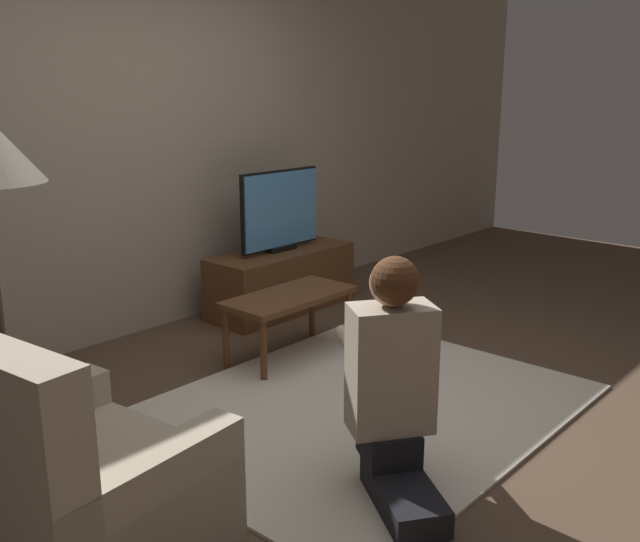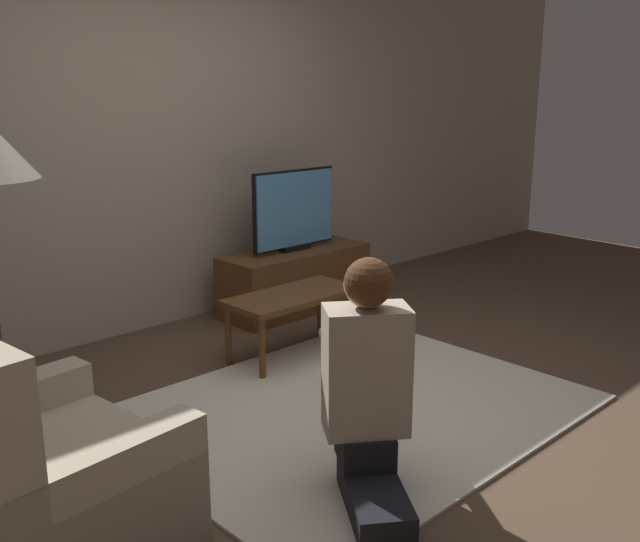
{
  "view_description": "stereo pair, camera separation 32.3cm",
  "coord_description": "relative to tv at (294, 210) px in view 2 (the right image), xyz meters",
  "views": [
    {
      "loc": [
        -2.74,
        -2.13,
        1.65
      ],
      "look_at": [
        0.21,
        0.47,
        0.62
      ],
      "focal_mm": 40.0,
      "sensor_mm": 36.0,
      "label": 1
    },
    {
      "loc": [
        -2.51,
        -2.36,
        1.65
      ],
      "look_at": [
        0.21,
        0.47,
        0.62
      ],
      "focal_mm": 40.0,
      "sensor_mm": 36.0,
      "label": 2
    }
  ],
  "objects": [
    {
      "name": "tv_stand",
      "position": [
        -0.0,
        -0.0,
        -0.53
      ],
      "size": [
        1.17,
        0.45,
        0.46
      ],
      "color": "brown",
      "rests_on": "ground_plane"
    },
    {
      "name": "rug",
      "position": [
        -0.94,
        -1.51,
        -0.76
      ],
      "size": [
        2.26,
        1.8,
        0.02
      ],
      "color": "beige",
      "rests_on": "ground_plane"
    },
    {
      "name": "person_kneeling",
      "position": [
        -1.47,
        -2.08,
        -0.27
      ],
      "size": [
        0.69,
        0.83,
        0.99
      ],
      "rotation": [
        0.0,
        0.0,
        2.53
      ],
      "color": "black",
      "rests_on": "rug"
    },
    {
      "name": "coffee_table",
      "position": [
        -0.66,
        -0.72,
        -0.41
      ],
      "size": [
        0.85,
        0.4,
        0.41
      ],
      "color": "brown",
      "rests_on": "ground_plane"
    },
    {
      "name": "wall_back",
      "position": [
        -0.94,
        0.42,
        0.54
      ],
      "size": [
        10.0,
        0.06,
        2.6
      ],
      "color": "tan",
      "rests_on": "ground_plane"
    },
    {
      "name": "armchair",
      "position": [
        -2.61,
        -1.53,
        -0.48
      ],
      "size": [
        0.85,
        0.94,
        0.92
      ],
      "rotation": [
        0.0,
        0.0,
        1.67
      ],
      "color": "#B7A88E",
      "rests_on": "ground_plane"
    },
    {
      "name": "tv",
      "position": [
        0.0,
        0.0,
        0.0
      ],
      "size": [
        0.76,
        0.08,
        0.6
      ],
      "color": "black",
      "rests_on": "tv_stand"
    },
    {
      "name": "ground_plane",
      "position": [
        -0.94,
        -1.51,
        -0.76
      ],
      "size": [
        10.0,
        10.0,
        0.0
      ],
      "primitive_type": "plane",
      "color": "brown"
    }
  ]
}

